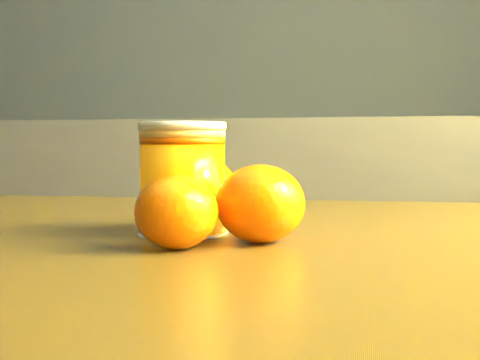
# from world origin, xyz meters

# --- Properties ---
(kitchen_counter) EXTENTS (3.15, 0.60, 0.90)m
(kitchen_counter) POSITION_xyz_m (0.00, 1.45, 0.45)
(kitchen_counter) COLOR #57555B
(kitchen_counter) RESTS_ON ground
(table) EXTENTS (1.04, 0.75, 0.76)m
(table) POSITION_xyz_m (0.90, 0.03, 0.66)
(table) COLOR brown
(table) RESTS_ON ground
(juice_glass) EXTENTS (0.07, 0.07, 0.09)m
(juice_glass) POSITION_xyz_m (0.87, 0.03, 0.81)
(juice_glass) COLOR orange
(juice_glass) RESTS_ON table
(orange_front) EXTENTS (0.07, 0.07, 0.06)m
(orange_front) POSITION_xyz_m (0.94, -0.00, 0.79)
(orange_front) COLOR #FF6A05
(orange_front) RESTS_ON table
(orange_back) EXTENTS (0.07, 0.07, 0.06)m
(orange_back) POSITION_xyz_m (0.87, 0.06, 0.79)
(orange_back) COLOR #FF6A05
(orange_back) RESTS_ON table
(orange_extra) EXTENTS (0.06, 0.06, 0.05)m
(orange_extra) POSITION_xyz_m (0.89, -0.04, 0.79)
(orange_extra) COLOR #FF6A05
(orange_extra) RESTS_ON table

